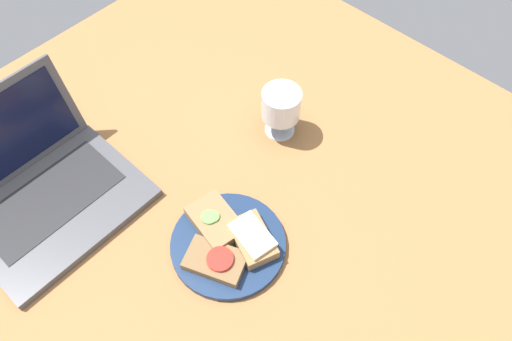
{
  "coord_description": "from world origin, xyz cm",
  "views": [
    {
      "loc": [
        -33.94,
        -40.31,
        93.21
      ],
      "look_at": [
        8.17,
        -1.01,
        8.0
      ],
      "focal_mm": 35.0,
      "sensor_mm": 36.0,
      "label": 1
    }
  ],
  "objects_px": {
    "sandwich_with_tomato": "(216,261)",
    "laptop": "(43,189)",
    "plate": "(228,245)",
    "sandwich_with_cucumber": "(215,221)",
    "wine_glass": "(281,106)",
    "sandwich_with_cheese": "(252,238)"
  },
  "relations": [
    {
      "from": "sandwich_with_cheese",
      "to": "sandwich_with_cucumber",
      "type": "height_order",
      "value": "sandwich_with_cheese"
    },
    {
      "from": "sandwich_with_cheese",
      "to": "laptop",
      "type": "xyz_separation_m",
      "value": [
        -0.21,
        0.39,
        0.01
      ]
    },
    {
      "from": "plate",
      "to": "sandwich_with_tomato",
      "type": "bearing_deg",
      "value": -163.66
    },
    {
      "from": "sandwich_with_tomato",
      "to": "wine_glass",
      "type": "xyz_separation_m",
      "value": [
        0.34,
        0.13,
        0.06
      ]
    },
    {
      "from": "sandwich_with_cheese",
      "to": "sandwich_with_cucumber",
      "type": "bearing_deg",
      "value": 105.19
    },
    {
      "from": "sandwich_with_cucumber",
      "to": "laptop",
      "type": "bearing_deg",
      "value": 122.04
    },
    {
      "from": "laptop",
      "to": "sandwich_with_cucumber",
      "type": "bearing_deg",
      "value": -57.96
    },
    {
      "from": "laptop",
      "to": "sandwich_with_cheese",
      "type": "bearing_deg",
      "value": -61.07
    },
    {
      "from": "plate",
      "to": "sandwich_with_cheese",
      "type": "xyz_separation_m",
      "value": [
        0.03,
        -0.03,
        0.02
      ]
    },
    {
      "from": "sandwich_with_cucumber",
      "to": "wine_glass",
      "type": "xyz_separation_m",
      "value": [
        0.28,
        0.07,
        0.05
      ]
    },
    {
      "from": "wine_glass",
      "to": "laptop",
      "type": "bearing_deg",
      "value": 153.7
    },
    {
      "from": "sandwich_with_tomato",
      "to": "sandwich_with_cucumber",
      "type": "distance_m",
      "value": 0.08
    },
    {
      "from": "sandwich_with_tomato",
      "to": "sandwich_with_cucumber",
      "type": "relative_size",
      "value": 1.03
    },
    {
      "from": "laptop",
      "to": "plate",
      "type": "bearing_deg",
      "value": -63.0
    },
    {
      "from": "plate",
      "to": "sandwich_with_tomato",
      "type": "relative_size",
      "value": 1.74
    },
    {
      "from": "wine_glass",
      "to": "laptop",
      "type": "xyz_separation_m",
      "value": [
        -0.47,
        0.23,
        -0.04
      ]
    },
    {
      "from": "sandwich_with_tomato",
      "to": "laptop",
      "type": "xyz_separation_m",
      "value": [
        -0.13,
        0.37,
        0.01
      ]
    },
    {
      "from": "laptop",
      "to": "sandwich_with_tomato",
      "type": "bearing_deg",
      "value": -69.86
    },
    {
      "from": "sandwich_with_tomato",
      "to": "laptop",
      "type": "relative_size",
      "value": 0.38
    },
    {
      "from": "plate",
      "to": "sandwich_with_cucumber",
      "type": "xyz_separation_m",
      "value": [
        0.01,
        0.05,
        0.02
      ]
    },
    {
      "from": "laptop",
      "to": "wine_glass",
      "type": "bearing_deg",
      "value": -26.3
    },
    {
      "from": "sandwich_with_tomato",
      "to": "sandwich_with_cheese",
      "type": "bearing_deg",
      "value": -14.34
    }
  ]
}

